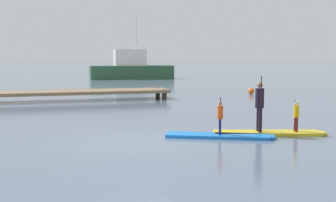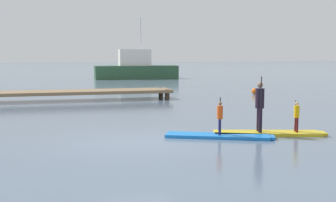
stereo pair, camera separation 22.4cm
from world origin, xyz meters
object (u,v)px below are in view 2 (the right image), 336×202
paddleboard_near (219,136)px  fishing_boat_green_midground (136,68)px  paddler_child_front (297,115)px  paddleboard_far (269,133)px  mooring_buoy_mid (255,91)px  paddler_adult (260,103)px  paddler_child_solo (220,116)px

paddleboard_near → fishing_boat_green_midground: 34.30m
paddleboard_near → paddler_child_front: bearing=-4.2°
paddleboard_far → fishing_boat_green_midground: size_ratio=0.43×
paddler_child_front → mooring_buoy_mid: size_ratio=2.53×
paddleboard_near → paddler_adult: 1.80m
paddleboard_far → mooring_buoy_mid: 15.39m
paddler_adult → fishing_boat_green_midground: (2.64, 33.91, 0.02)m
paddleboard_far → paddler_adult: bearing=165.1°
paddleboard_far → fishing_boat_green_midground: (2.31, 34.00, 1.03)m
paddler_child_solo → paddler_child_front: size_ratio=1.15×
fishing_boat_green_midground → mooring_buoy_mid: fishing_boat_green_midground is taller
fishing_boat_green_midground → paddler_child_front: bearing=-92.4°
mooring_buoy_mid → fishing_boat_green_midground: bearing=101.3°
paddler_adult → paddleboard_far: bearing=-14.9°
paddleboard_near → fishing_boat_green_midground: (4.12, 34.04, 1.03)m
paddler_child_solo → mooring_buoy_mid: 16.24m
paddler_adult → paddler_child_solo: bearing=-175.4°
mooring_buoy_mid → paddler_adult: bearing=-115.4°
paddler_child_front → fishing_boat_green_midground: 34.27m
paddler_adult → fishing_boat_green_midground: fishing_boat_green_midground is taller
paddleboard_far → mooring_buoy_mid: (6.29, 14.04, 0.16)m
paddler_adult → paddler_child_front: size_ratio=1.79×
paddler_child_solo → paddler_adult: bearing=4.6°
paddler_child_front → fishing_boat_green_midground: (1.44, 34.23, 0.42)m
fishing_boat_green_midground → mooring_buoy_mid: 20.37m
paddler_child_front → paddleboard_near: bearing=175.8°
paddleboard_far → fishing_boat_green_midground: 34.09m
paddleboard_far → paddler_child_front: size_ratio=3.61×
paddleboard_near → paddleboard_far: (1.81, 0.04, 0.00)m
paddleboard_near → mooring_buoy_mid: bearing=60.1°
paddler_child_solo → paddler_adult: 1.51m
paddler_child_solo → paddleboard_far: (1.80, 0.03, -0.65)m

